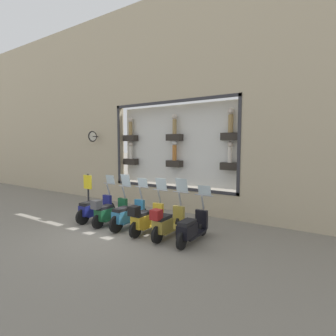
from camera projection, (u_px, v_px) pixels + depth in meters
ground_plane at (113, 232)px, 8.33m from camera, size 120.00×120.00×0.00m
building_facade at (173, 102)px, 10.93m from camera, size 1.19×36.00×8.92m
scooter_black_0 at (192, 228)px, 7.42m from camera, size 1.80×0.61×1.54m
scooter_olive_1 at (167, 222)px, 7.80m from camera, size 1.80×0.61×1.70m
scooter_yellow_2 at (145, 218)px, 8.23m from camera, size 1.80×0.60×1.66m
scooter_teal_3 at (128, 215)px, 8.72m from camera, size 1.81×0.61×1.60m
scooter_green_4 at (109, 212)px, 9.10m from camera, size 1.79×0.60×1.69m
scooter_navy_5 at (95, 209)px, 9.59m from camera, size 1.81×0.60×1.61m
shop_sign_post at (88, 193)px, 10.42m from camera, size 0.36×0.45×1.63m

